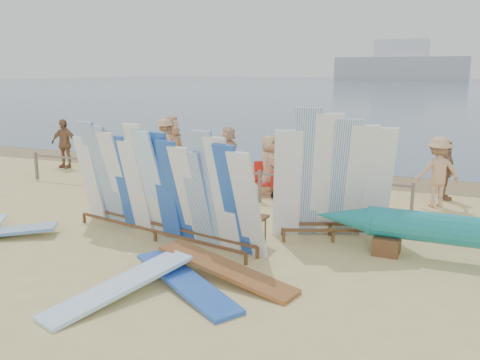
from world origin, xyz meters
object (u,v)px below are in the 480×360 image
at_px(beachgoer_extra_0, 438,172).
at_px(beachgoer_extra_1, 64,143).
at_px(main_surfboard_rack, 160,188).
at_px(stroller, 284,184).
at_px(beachgoer_2, 104,155).
at_px(beachgoer_3, 165,143).
at_px(beachgoer_6, 269,165).
at_px(beach_chair_right, 266,185).
at_px(beachgoer_10, 446,171).
at_px(flat_board_b, 121,297).
at_px(beachgoer_11, 172,139).
at_px(flat_board_c, 226,280).
at_px(beachgoer_5, 228,151).
at_px(flat_board_d, 186,288).
at_px(beachgoer_1, 176,150).
at_px(beach_chair_left, 181,182).
at_px(vendor_table, 247,230).
at_px(side_surfboard_rack, 333,181).

bearing_deg(beachgoer_extra_0, beachgoer_extra_1, -25.66).
height_order(main_surfboard_rack, stroller, main_surfboard_rack).
height_order(beachgoer_extra_0, beachgoer_2, beachgoer_extra_0).
relative_size(beachgoer_extra_1, beachgoer_3, 1.01).
bearing_deg(beachgoer_6, beach_chair_right, 165.43).
xyz_separation_m(main_surfboard_rack, beachgoer_10, (5.54, 6.03, -0.29)).
relative_size(flat_board_b, beachgoer_10, 1.62).
bearing_deg(beachgoer_11, beachgoer_10, -125.48).
bearing_deg(flat_board_b, beach_chair_right, 109.94).
distance_m(flat_board_c, beachgoer_5, 9.00).
xyz_separation_m(flat_board_d, beachgoer_3, (-6.04, 9.43, 0.90)).
bearing_deg(beachgoer_1, beachgoer_6, 161.27).
bearing_deg(beach_chair_right, beachgoer_10, -21.28).
bearing_deg(flat_board_d, beachgoer_5, 51.90).
height_order(flat_board_b, beach_chair_left, beach_chair_left).
relative_size(beach_chair_right, beachgoer_extra_0, 0.51).
bearing_deg(beach_chair_right, flat_board_c, -113.35).
relative_size(vendor_table, stroller, 1.05).
xyz_separation_m(flat_board_c, beachgoer_5, (-3.62, 8.19, 0.86)).
height_order(beachgoer_6, beachgoer_11, beachgoer_11).
relative_size(flat_board_d, beachgoer_3, 1.50).
xyz_separation_m(beachgoer_11, beachgoer_3, (0.17, -0.82, -0.02)).
bearing_deg(flat_board_b, beach_chair_left, 130.22).
relative_size(stroller, beachgoer_3, 0.55).
xyz_separation_m(beachgoer_extra_1, beachgoer_2, (2.63, -1.09, -0.09)).
bearing_deg(beachgoer_3, beachgoer_5, 173.67).
relative_size(beachgoer_extra_1, beachgoer_1, 1.11).
xyz_separation_m(side_surfboard_rack, beachgoer_11, (-7.87, 6.78, -0.36)).
bearing_deg(beach_chair_left, side_surfboard_rack, -8.01).
relative_size(main_surfboard_rack, beachgoer_3, 2.79).
relative_size(vendor_table, flat_board_b, 0.39).
xyz_separation_m(flat_board_d, beachgoer_extra_0, (3.64, 7.20, 0.94)).
height_order(beach_chair_left, beachgoer_extra_0, beachgoer_extra_0).
bearing_deg(beachgoer_1, beach_chair_left, 126.58).
xyz_separation_m(flat_board_b, flat_board_d, (0.81, 0.69, 0.00)).
xyz_separation_m(stroller, beachgoer_10, (4.23, 1.48, 0.44)).
bearing_deg(side_surfboard_rack, beachgoer_3, 120.82).
bearing_deg(beachgoer_11, flat_board_b, -176.96).
bearing_deg(beachgoer_5, beach_chair_right, 51.22).
xyz_separation_m(flat_board_b, beachgoer_5, (-2.32, 9.45, 0.86)).
distance_m(vendor_table, beachgoer_11, 10.18).
bearing_deg(beach_chair_right, beachgoer_1, 119.01).
relative_size(main_surfboard_rack, beachgoer_extra_0, 2.68).
height_order(stroller, beachgoer_6, beachgoer_6).
height_order(beachgoer_6, beachgoer_extra_1, beachgoer_extra_1).
bearing_deg(side_surfboard_rack, beach_chair_left, 130.57).
distance_m(main_surfboard_rack, beachgoer_1, 7.29).
bearing_deg(stroller, beachgoer_10, 39.35).
bearing_deg(beachgoer_5, beachgoer_10, 89.26).
bearing_deg(stroller, flat_board_b, -73.11).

